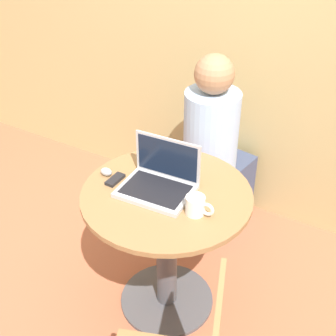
% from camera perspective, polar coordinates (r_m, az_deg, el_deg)
% --- Properties ---
extents(ground_plane, '(12.00, 12.00, 0.00)m').
position_cam_1_polar(ground_plane, '(2.64, -0.14, -15.80)').
color(ground_plane, '#B26042').
extents(back_wall, '(7.00, 0.05, 2.60)m').
position_cam_1_polar(back_wall, '(2.74, 11.25, 18.27)').
color(back_wall, tan).
rests_on(back_wall, ground_plane).
extents(round_table, '(0.79, 0.79, 0.73)m').
position_cam_1_polar(round_table, '(2.28, -0.16, -7.69)').
color(round_table, '#4C4C51').
rests_on(round_table, ground_plane).
extents(laptop, '(0.34, 0.26, 0.23)m').
position_cam_1_polar(laptop, '(2.13, -1.06, -1.53)').
color(laptop, '#B7B7BC').
rests_on(laptop, round_table).
extents(cell_phone, '(0.05, 0.11, 0.02)m').
position_cam_1_polar(cell_phone, '(2.22, -6.46, -1.40)').
color(cell_phone, black).
rests_on(cell_phone, round_table).
extents(computer_mouse, '(0.06, 0.04, 0.04)m').
position_cam_1_polar(computer_mouse, '(2.26, -7.54, -0.45)').
color(computer_mouse, '#B2B2B7').
rests_on(computer_mouse, round_table).
extents(coffee_cup, '(0.13, 0.08, 0.09)m').
position_cam_1_polar(coffee_cup, '(1.99, 3.47, -4.59)').
color(coffee_cup, white).
rests_on(coffee_cup, round_table).
extents(person_seated, '(0.36, 0.50, 1.17)m').
position_cam_1_polar(person_seated, '(2.79, 5.66, 0.89)').
color(person_seated, '#3D4766').
rests_on(person_seated, ground_plane).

